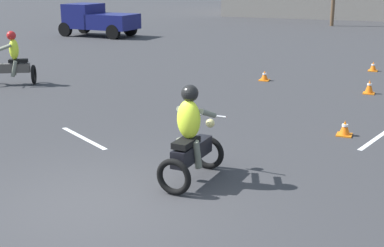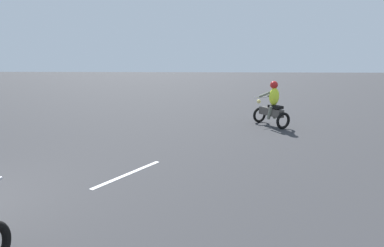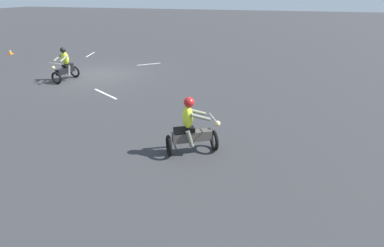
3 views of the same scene
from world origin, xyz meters
The scene contains 2 objects.
motorcycle_rider_background centered at (-7.20, 6.80, 0.73)m, with size 1.51×1.22×1.66m.
lane_stripe_nw centered at (-2.09, 2.80, 0.00)m, with size 0.10×1.93×0.01m, color silver.
Camera 2 is at (3.85, 4.54, 2.37)m, focal length 28.00 mm.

